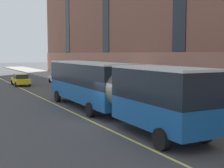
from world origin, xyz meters
The scene contains 9 objects.
ground_plane centered at (0.00, 0.00, 0.00)m, with size 260.00×260.00×0.00m, color #424244.
sidewalk centered at (9.20, 3.00, 0.07)m, with size 5.83×160.00×0.15m, color gray.
city_bus centered at (0.73, 2.03, 2.10)m, with size 3.08×18.73×3.61m.
parked_car_red_2 centered at (5.06, 18.65, 0.78)m, with size 1.91×4.59×1.56m.
parked_car_white_3 centered at (5.22, 26.49, 0.78)m, with size 2.09×4.38×1.56m.
parked_car_white_4 centered at (5.24, 11.42, 0.78)m, with size 1.98×4.24×1.56m.
taxi_cab centered at (-0.30, 25.47, 0.78)m, with size 2.01×4.68×1.56m.
fire_hydrant centered at (6.79, 15.05, 0.49)m, with size 0.42×0.24×0.72m.
lane_centerline centered at (-0.97, 3.00, 0.00)m, with size 0.16×140.00×0.01m, color #E0D66B.
Camera 1 is at (-8.89, -16.81, 4.29)m, focal length 50.00 mm.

